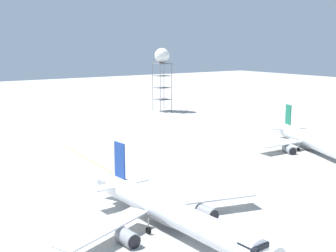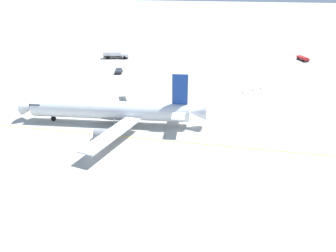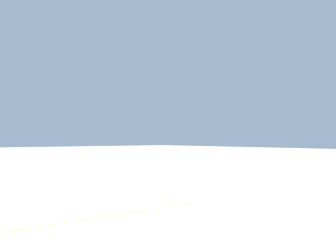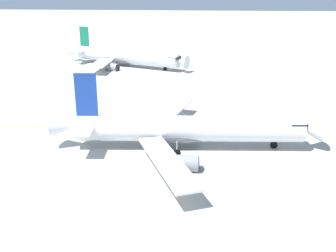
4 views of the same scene
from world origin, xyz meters
name	(u,v)px [view 1 (image 1 of 4)]	position (x,y,z in m)	size (l,w,h in m)	color
ground_plane	(179,238)	(0.00, 0.00, 0.00)	(600.00, 600.00, 0.00)	#ADAAA3
airliner_main	(170,213)	(-2.92, 0.45, 2.88)	(40.30, 37.17, 11.55)	white
airliner_secondary	(313,142)	(-22.92, 60.59, 2.72)	(38.36, 28.98, 11.04)	silver
radar_tower	(162,58)	(-106.08, 68.13, 22.29)	(6.60, 6.60, 26.62)	slate
taxiway_centreline	(206,225)	(-1.43, 6.28, 0.00)	(132.97, 5.07, 0.01)	yellow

